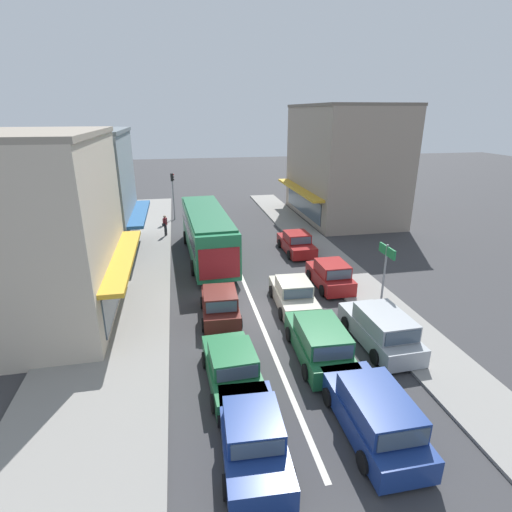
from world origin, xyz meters
The scene contains 20 objects.
ground_plane centered at (0.00, 0.00, 0.00)m, with size 140.00×140.00×0.00m, color #353538.
lane_centre_line centered at (0.00, 4.00, 0.00)m, with size 0.20×28.00×0.01m, color silver.
sidewalk_left centered at (-6.80, 6.00, 0.07)m, with size 5.20×44.00×0.14m, color gray.
kerb_right centered at (6.20, 6.00, 0.06)m, with size 2.80×44.00×0.12m, color gray.
shopfront_corner_near centered at (-10.18, 1.56, 4.29)m, with size 8.05×9.49×8.59m.
shopfront_mid_block centered at (-10.18, 10.72, 4.14)m, with size 8.24×8.30×8.29m.
building_right_far centered at (11.48, 17.25, 4.97)m, with size 8.41×12.00×9.96m.
city_bus centered at (-1.69, 8.28, 1.88)m, with size 3.07×10.95×3.23m.
sedan_behind_bus_mid centered at (1.94, 0.15, 0.66)m, with size 2.04×4.27×1.47m.
wagon_adjacent_lane_lead centered at (1.70, -4.40, 0.75)m, with size 2.07×4.57×1.58m.
hatchback_queue_gap_filler centered at (-1.82, -0.40, 0.71)m, with size 1.93×3.76×1.54m.
sedan_behind_bus_near centered at (-1.79, -8.59, 0.66)m, with size 2.05×4.28×1.47m.
wagon_adjacent_lane_trail centered at (1.96, -8.52, 0.75)m, with size 1.95×4.50×1.58m.
sedan_queue_far_back centered at (-1.91, -5.35, 0.66)m, with size 2.03×4.27×1.47m.
parked_wagon_kerb_front centered at (4.58, -3.93, 0.75)m, with size 2.03×4.55×1.58m.
parked_hatchback_kerb_second centered at (4.66, 2.07, 0.71)m, with size 1.83×3.70×1.54m.
parked_sedan_kerb_third centered at (4.47, 8.11, 0.66)m, with size 1.94×4.22×1.47m.
traffic_light_downstreet centered at (-3.85, 19.08, 2.85)m, with size 0.33×0.24×4.20m.
directional_road_sign centered at (5.86, -1.51, 2.68)m, with size 0.10×1.40×3.60m.
pedestrian_with_handbag_near centered at (-4.57, 13.55, 1.07)m, with size 0.40×0.65×1.63m.
Camera 1 is at (-3.42, -17.35, 9.35)m, focal length 28.00 mm.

